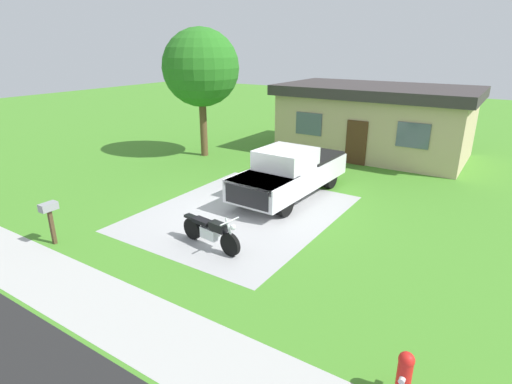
% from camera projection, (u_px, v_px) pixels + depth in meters
% --- Properties ---
extents(ground_plane, '(80.00, 80.00, 0.00)m').
position_uv_depth(ground_plane, '(242.00, 213.00, 13.94)').
color(ground_plane, '#458628').
extents(driveway_pad, '(5.89, 7.38, 0.01)m').
position_uv_depth(driveway_pad, '(242.00, 213.00, 13.94)').
color(driveway_pad, '#A4A4A4').
rests_on(driveway_pad, ground).
extents(sidewalk_strip, '(36.00, 1.80, 0.01)m').
position_uv_depth(sidewalk_strip, '(90.00, 299.00, 9.22)').
color(sidewalk_strip, '#ACACA7').
rests_on(sidewalk_strip, ground).
extents(motorcycle, '(2.21, 0.70, 1.09)m').
position_uv_depth(motorcycle, '(211.00, 232.00, 11.44)').
color(motorcycle, black).
rests_on(motorcycle, ground).
extents(pickup_truck, '(2.21, 5.69, 1.90)m').
position_uv_depth(pickup_truck, '(291.00, 171.00, 15.24)').
color(pickup_truck, black).
rests_on(pickup_truck, ground).
extents(fire_hydrant, '(0.32, 0.40, 0.87)m').
position_uv_depth(fire_hydrant, '(404.00, 375.00, 6.53)').
color(fire_hydrant, red).
rests_on(fire_hydrant, ground).
extents(mailbox, '(0.26, 0.48, 1.26)m').
position_uv_depth(mailbox, '(49.00, 212.00, 11.46)').
color(mailbox, '#4C3823').
rests_on(mailbox, ground).
extents(shade_tree, '(3.74, 3.74, 6.26)m').
position_uv_depth(shade_tree, '(201.00, 68.00, 19.72)').
color(shade_tree, brown).
rests_on(shade_tree, ground).
extents(neighbor_house, '(9.60, 5.60, 3.50)m').
position_uv_depth(neighbor_house, '(374.00, 119.00, 20.99)').
color(neighbor_house, tan).
rests_on(neighbor_house, ground).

